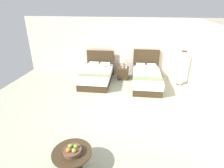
% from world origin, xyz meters
% --- Properties ---
extents(ground_plane, '(9.39, 10.33, 0.02)m').
position_xyz_m(ground_plane, '(0.00, 0.00, -0.01)').
color(ground_plane, '#A2A48C').
extents(wall_back, '(9.39, 0.12, 2.60)m').
position_xyz_m(wall_back, '(0.00, 3.37, 1.30)').
color(wall_back, beige).
rests_on(wall_back, ground).
extents(wall_side_right, '(0.12, 5.93, 2.60)m').
position_xyz_m(wall_side_right, '(2.89, 0.40, 1.30)').
color(wall_side_right, beige).
rests_on(wall_side_right, ground).
extents(bed_near_window, '(1.31, 2.09, 1.16)m').
position_xyz_m(bed_near_window, '(-1.06, 2.20, 0.30)').
color(bed_near_window, '#3A2B19').
rests_on(bed_near_window, ground).
extents(bed_near_corner, '(1.20, 2.25, 1.26)m').
position_xyz_m(bed_near_corner, '(1.05, 2.20, 0.31)').
color(bed_near_corner, '#3A2B19').
rests_on(bed_near_corner, ground).
extents(nightstand, '(0.46, 0.49, 0.52)m').
position_xyz_m(nightstand, '(0.03, 2.74, 0.26)').
color(nightstand, '#3A2B19').
rests_on(nightstand, ground).
extents(table_lamp, '(0.34, 0.34, 0.45)m').
position_xyz_m(table_lamp, '(0.03, 2.76, 0.82)').
color(table_lamp, tan).
rests_on(table_lamp, nightstand).
extents(vase, '(0.08, 0.08, 0.17)m').
position_xyz_m(vase, '(0.17, 2.70, 0.60)').
color(vase, silver).
rests_on(vase, nightstand).
extents(coffee_table, '(0.80, 0.80, 0.44)m').
position_xyz_m(coffee_table, '(-0.51, -2.34, 0.34)').
color(coffee_table, '#3A2B19').
rests_on(coffee_table, ground).
extents(fruit_bowl, '(0.37, 0.37, 0.17)m').
position_xyz_m(fruit_bowl, '(-0.49, -2.37, 0.51)').
color(fruit_bowl, brown).
rests_on(fruit_bowl, coffee_table).
extents(floor_lamp_corner, '(0.20, 0.20, 1.44)m').
position_xyz_m(floor_lamp_corner, '(2.45, 2.45, 0.72)').
color(floor_lamp_corner, '#2B2917').
rests_on(floor_lamp_corner, ground).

